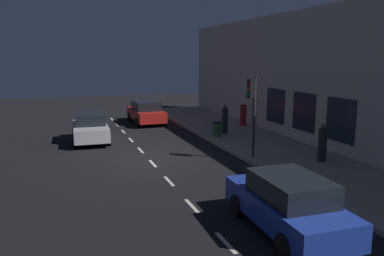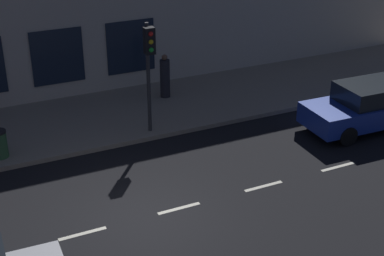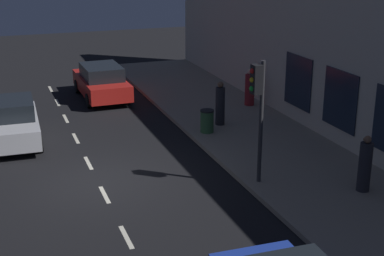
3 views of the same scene
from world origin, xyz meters
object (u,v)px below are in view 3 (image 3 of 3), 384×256
object	(u,v)px
traffic_light	(258,97)
pedestrian_1	(220,105)
parked_car_1	(12,122)
pedestrian_0	(250,89)
pedestrian_2	(365,166)
trash_bin	(207,121)
parked_car_0	(101,82)

from	to	relation	value
traffic_light	pedestrian_1	world-z (taller)	traffic_light
parked_car_1	pedestrian_0	xyz separation A→B (m)	(9.95, 1.11, 0.08)
pedestrian_2	pedestrian_0	bearing A→B (deg)	14.39
traffic_light	trash_bin	xyz separation A→B (m)	(0.36, 4.76, -2.17)
pedestrian_2	parked_car_1	bearing A→B (deg)	68.06
pedestrian_1	trash_bin	world-z (taller)	pedestrian_1
pedestrian_0	pedestrian_2	xyz separation A→B (m)	(-0.82, -9.17, 0.04)
traffic_light	pedestrian_2	size ratio (longest dim) A/B	2.20
pedestrian_1	traffic_light	bearing A→B (deg)	-77.96
parked_car_1	trash_bin	xyz separation A→B (m)	(6.86, -1.69, -0.21)
parked_car_0	pedestrian_1	bearing A→B (deg)	-60.83
parked_car_1	parked_car_0	bearing A→B (deg)	-128.59
traffic_light	trash_bin	size ratio (longest dim) A/B	4.24
traffic_light	parked_car_1	bearing A→B (deg)	135.23
pedestrian_1	pedestrian_2	bearing A→B (deg)	-54.17
pedestrian_0	parked_car_1	bearing A→B (deg)	-64.45
pedestrian_0	pedestrian_1	size ratio (longest dim) A/B	0.93
traffic_light	trash_bin	bearing A→B (deg)	85.73
parked_car_0	pedestrian_0	world-z (taller)	pedestrian_0
parked_car_1	pedestrian_0	distance (m)	10.01
pedestrian_2	trash_bin	size ratio (longest dim) A/B	1.92
parked_car_0	parked_car_1	world-z (taller)	same
pedestrian_2	pedestrian_1	bearing A→B (deg)	31.14
traffic_light	parked_car_1	size ratio (longest dim) A/B	0.91
traffic_light	pedestrian_0	bearing A→B (deg)	65.45
parked_car_0	trash_bin	bearing A→B (deg)	-69.37
pedestrian_2	trash_bin	bearing A→B (deg)	39.15
parked_car_0	pedestrian_0	bearing A→B (deg)	-34.74
parked_car_0	trash_bin	size ratio (longest dim) A/B	5.25
parked_car_0	trash_bin	distance (m)	7.12
parked_car_0	pedestrian_0	size ratio (longest dim) A/B	2.82
parked_car_1	pedestrian_1	xyz separation A→B (m)	(7.67, -0.99, 0.15)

